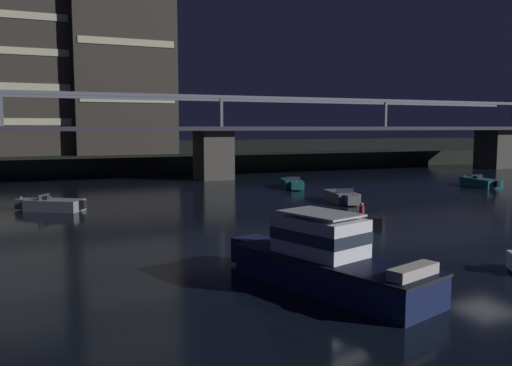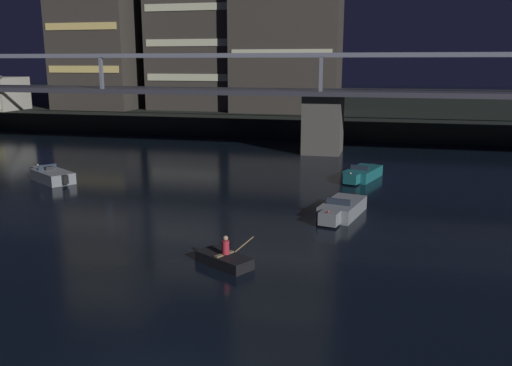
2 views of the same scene
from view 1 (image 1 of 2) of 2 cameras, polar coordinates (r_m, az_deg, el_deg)
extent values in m
plane|color=black|center=(26.58, 23.66, -7.38)|extent=(400.00, 400.00, 0.00)
cube|color=black|center=(107.38, -12.67, 3.33)|extent=(240.00, 80.00, 2.20)
cube|color=#4C4944|center=(60.70, -4.63, 3.05)|extent=(3.60, 4.40, 5.55)
cube|color=#4C4944|center=(84.75, 24.37, 3.38)|extent=(3.60, 4.40, 5.55)
cube|color=#33333D|center=(60.62, -4.66, 5.88)|extent=(92.37, 6.40, 0.45)
cube|color=slate|center=(57.96, -3.78, 9.27)|extent=(92.37, 0.36, 0.36)
cube|color=slate|center=(63.46, -5.51, 8.98)|extent=(92.37, 0.36, 0.36)
cube|color=slate|center=(54.78, -25.82, 7.20)|extent=(0.30, 0.30, 3.20)
cube|color=slate|center=(57.89, -3.77, 7.69)|extent=(0.30, 0.30, 3.20)
cube|color=slate|center=(68.08, 13.82, 7.28)|extent=(0.30, 0.30, 3.20)
cube|color=#38332D|center=(80.40, -23.83, 10.78)|extent=(12.21, 12.60, 22.12)
cube|color=beige|center=(73.72, -23.69, 6.09)|extent=(11.23, 0.10, 0.90)
cube|color=beige|center=(73.89, -23.84, 9.51)|extent=(11.23, 0.10, 0.90)
cube|color=beige|center=(74.33, -23.98, 12.91)|extent=(11.23, 0.10, 0.90)
cube|color=beige|center=(75.02, -24.14, 16.26)|extent=(11.23, 0.10, 0.90)
cube|color=#38332D|center=(78.71, -14.32, 16.80)|extent=(13.61, 8.40, 37.32)
cube|color=beige|center=(73.19, -13.59, 8.81)|extent=(12.52, 0.10, 0.90)
cube|color=beige|center=(73.94, -13.73, 14.59)|extent=(12.52, 0.10, 0.90)
cube|color=#19234C|center=(19.86, 8.18, -9.61)|extent=(4.93, 8.41, 1.20)
cube|color=#19234C|center=(22.99, -0.46, -7.18)|extent=(1.70, 1.49, 1.04)
cube|color=black|center=(19.72, 8.21, -8.07)|extent=(5.04, 8.51, 0.10)
cube|color=white|center=(19.94, 6.93, -5.68)|extent=(2.98, 3.69, 1.40)
cube|color=#283342|center=(19.93, 6.94, -5.54)|extent=(3.03, 3.74, 0.44)
cube|color=silver|center=(19.79, 6.97, -3.27)|extent=(2.68, 3.32, 0.08)
cube|color=#B7B2A8|center=(17.70, 16.65, -9.14)|extent=(2.16, 1.21, 0.36)
cube|color=gray|center=(42.82, 9.21, -1.45)|extent=(2.60, 4.20, 0.80)
cube|color=gray|center=(40.58, 10.35, -1.82)|extent=(1.16, 1.09, 0.70)
cube|color=#283342|center=(41.96, 9.61, -0.82)|extent=(1.34, 0.39, 0.36)
cube|color=#262628|center=(42.20, 9.49, -0.86)|extent=(0.63, 0.51, 0.24)
cube|color=black|center=(44.83, 8.29, -0.98)|extent=(0.43, 0.43, 0.60)
sphere|color=red|center=(40.29, 10.49, -1.26)|extent=(0.12, 0.12, 0.12)
cube|color=#196066|center=(52.06, 3.87, -0.06)|extent=(2.87, 4.27, 0.80)
cube|color=#196066|center=(49.70, 4.34, -0.30)|extent=(1.21, 1.15, 0.70)
cube|color=#283342|center=(51.17, 4.04, 0.48)|extent=(1.32, 0.49, 0.36)
cube|color=#262628|center=(51.42, 3.99, 0.44)|extent=(0.65, 0.55, 0.24)
cube|color=black|center=(54.17, 3.49, 0.28)|extent=(0.45, 0.45, 0.60)
sphere|color=beige|center=(49.41, 4.39, 0.16)|extent=(0.12, 0.12, 0.12)
cube|color=#196066|center=(57.37, 23.24, 0.02)|extent=(2.26, 4.10, 0.80)
cube|color=#196066|center=(59.24, 21.78, 0.31)|extent=(1.09, 1.01, 0.70)
cube|color=#283342|center=(57.98, 22.74, 0.68)|extent=(1.35, 0.26, 0.36)
cube|color=#262628|center=(57.79, 22.89, 0.60)|extent=(0.60, 0.46, 0.24)
cube|color=black|center=(55.72, 24.64, -0.10)|extent=(0.40, 0.40, 0.60)
sphere|color=beige|center=(59.40, 21.65, 0.74)|extent=(0.12, 0.12, 0.12)
cube|color=gray|center=(40.30, -20.93, -2.25)|extent=(4.26, 3.65, 0.80)
cube|color=gray|center=(41.59, -23.76, -2.05)|extent=(1.30, 1.32, 0.70)
cube|color=#283342|center=(40.67, -21.98, -1.39)|extent=(0.82, 1.18, 0.36)
cube|color=#262628|center=(40.54, -21.68, -1.49)|extent=(0.64, 0.69, 0.24)
cube|color=black|center=(39.21, -18.24, -2.23)|extent=(0.50, 0.50, 0.60)
sphere|color=beige|center=(41.68, -24.07, -1.45)|extent=(0.12, 0.12, 0.12)
cube|color=black|center=(33.00, 11.15, -4.01)|extent=(2.80, 2.26, 0.48)
cube|color=#7F6647|center=(32.95, 11.16, -3.54)|extent=(0.67, 0.96, 0.06)
cylinder|color=#B22633|center=(32.91, 11.35, -2.98)|extent=(0.32, 0.32, 0.60)
sphere|color=tan|center=(32.85, 11.36, -2.27)|extent=(0.22, 0.22, 0.22)
cylinder|color=olive|center=(33.98, 11.05, -3.13)|extent=(0.81, 1.34, 0.59)
camera|label=2|loc=(25.51, 53.97, 9.46)|focal=37.58mm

